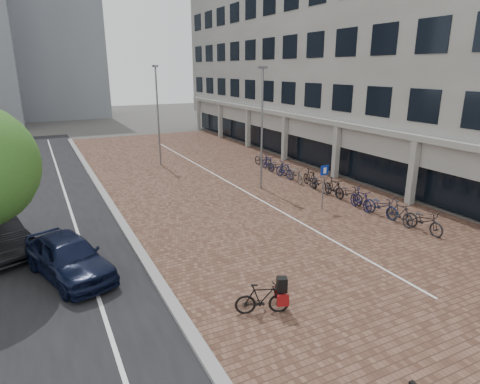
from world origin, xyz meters
name	(u,v)px	position (x,y,z in m)	size (l,w,h in m)	color
ground	(318,273)	(0.00, 0.00, 0.00)	(140.00, 140.00, 0.00)	#474442
plaza_brick	(225,183)	(2.00, 12.00, 0.01)	(14.50, 42.00, 0.04)	brown
street_asphalt	(25,209)	(-9.00, 12.00, 0.01)	(8.00, 50.00, 0.03)	black
curb	(106,197)	(-5.10, 12.00, 0.07)	(0.35, 42.00, 0.14)	gray
lane_line	(68,203)	(-7.00, 12.00, 0.02)	(0.12, 44.00, 0.00)	white
parking_line	(228,182)	(2.20, 12.00, 0.04)	(0.10, 30.00, 0.00)	white
office_building	(334,45)	(12.97, 16.00, 8.44)	(8.40, 40.00, 15.00)	#A5A59F
car_navy	(68,257)	(-7.63, 3.58, 0.73)	(1.73, 4.31, 1.47)	black
hero_bike	(262,298)	(-2.92, -1.24, 0.50)	(1.63, 0.99, 1.12)	black
parking_sign	(324,181)	(4.21, 5.29, 1.50)	(0.47, 0.10, 2.26)	slate
lamp_near	(262,131)	(3.36, 9.96, 3.39)	(0.12, 0.12, 6.78)	slate
lamp_far	(158,117)	(-0.17, 18.53, 3.44)	(0.12, 0.12, 6.89)	gray
bike_row	(321,183)	(6.09, 7.90, 0.52)	(1.23, 15.81, 1.05)	black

